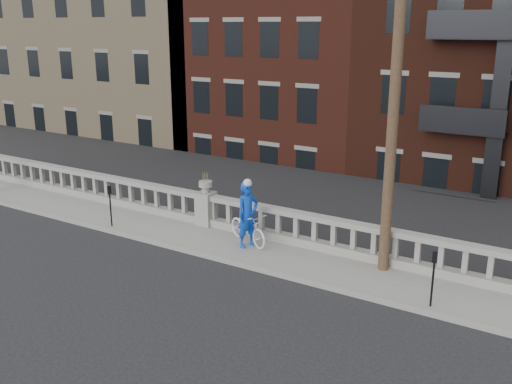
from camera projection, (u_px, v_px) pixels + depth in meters
ground at (120, 270)px, 15.66m from camera, size 120.00×120.00×0.00m
sidewalk at (189, 235)px, 18.07m from camera, size 32.00×2.20×0.15m
balustrade at (206, 210)px, 18.69m from camera, size 28.00×0.34×1.03m
planter_pedestal at (206, 205)px, 18.63m from camera, size 0.55×0.55×1.76m
lower_level at (410, 93)px, 33.35m from camera, size 80.00×44.00×20.80m
utility_pole at (396, 77)px, 13.94m from camera, size 1.60×0.28×10.00m
parking_meter_b at (110, 201)px, 18.41m from camera, size 0.10×0.09×1.36m
parking_meter_c at (433, 273)px, 13.09m from camera, size 0.10×0.09×1.36m
bicycle at (248, 227)px, 17.10m from camera, size 1.94×1.35×0.97m
cyclist at (248, 215)px, 16.68m from camera, size 0.69×0.83×1.96m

